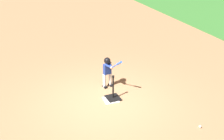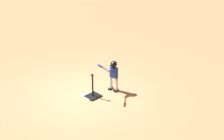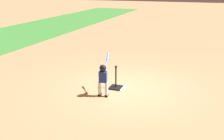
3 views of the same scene
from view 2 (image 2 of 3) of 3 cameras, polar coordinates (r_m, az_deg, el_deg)
name	(u,v)px [view 2 (image 2 of 3)]	position (r m, az deg, el deg)	size (l,w,h in m)	color
ground_plane	(82,95)	(10.00, -5.45, -4.49)	(90.00, 90.00, 0.00)	#99704C
home_plate	(90,96)	(9.89, -4.08, -4.74)	(0.44, 0.44, 0.02)	white
batting_tee	(93,94)	(9.80, -3.52, -4.35)	(0.45, 0.41, 0.78)	black
batter_child	(113,72)	(9.90, 0.19, -0.43)	(0.91, 0.34, 1.20)	silver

